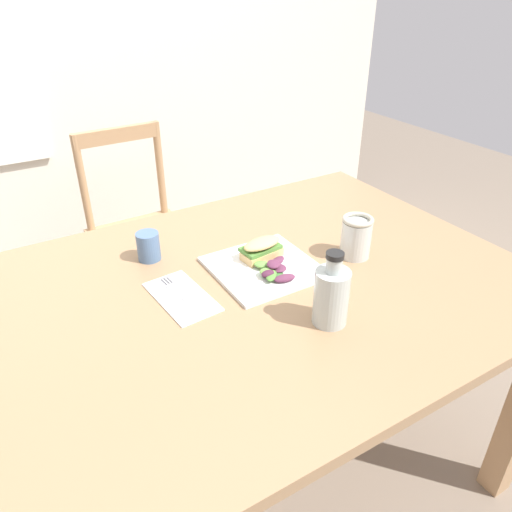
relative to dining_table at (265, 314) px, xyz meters
name	(u,v)px	position (x,y,z in m)	size (l,w,h in m)	color
ground_plane	(254,509)	(-0.10, -0.11, -0.63)	(7.25, 7.25, 0.00)	#7A6B5B
wall_back_cafe	(40,1)	(-0.15, 1.53, 0.68)	(3.63, 0.07, 2.60)	silver
dining_table	(265,314)	(0.00, 0.00, 0.00)	(1.33, 1.01, 0.74)	#997551
chair_wooden_far	(141,233)	(-0.03, 0.97, -0.18)	(0.41, 0.41, 0.87)	tan
plate_lunch	(264,267)	(0.02, 0.05, 0.11)	(0.26, 0.26, 0.01)	white
sandwich_half_front	(262,248)	(0.04, 0.09, 0.15)	(0.12, 0.08, 0.06)	#DBB270
salad_mixed_greens	(273,270)	(0.02, 0.00, 0.13)	(0.12, 0.12, 0.03)	#3D7033
napkin_folded	(182,297)	(-0.21, 0.04, 0.11)	(0.11, 0.21, 0.00)	white
fork_on_napkin	(178,292)	(-0.22, 0.06, 0.12)	(0.04, 0.19, 0.00)	silver
bottle_cold_brew	(331,298)	(0.03, -0.22, 0.17)	(0.08, 0.08, 0.18)	#472819
mason_jar_iced_tea	(356,239)	(0.28, -0.02, 0.16)	(0.08, 0.08, 0.12)	#C67528
cup_extra_side	(148,246)	(-0.22, 0.25, 0.15)	(0.06, 0.06, 0.08)	#4C6B93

